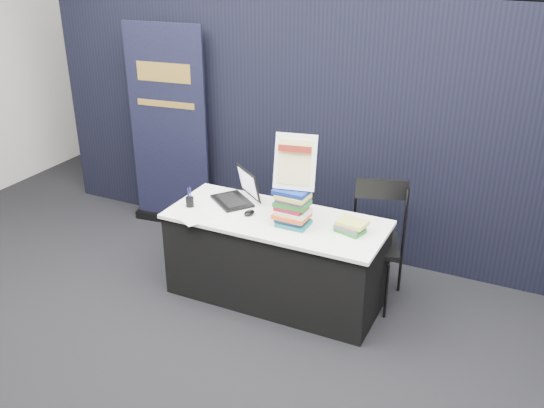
{
  "coord_description": "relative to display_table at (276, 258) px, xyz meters",
  "views": [
    {
      "loc": [
        1.89,
        -3.44,
        2.9
      ],
      "look_at": [
        -0.04,
        0.55,
        0.87
      ],
      "focal_mm": 40.0,
      "sensor_mm": 36.0,
      "label": 1
    }
  ],
  "objects": [
    {
      "name": "stacking_chair",
      "position": [
        0.71,
        0.36,
        0.19
      ],
      "size": [
        0.58,
        0.59,
        1.01
      ],
      "rotation": [
        0.0,
        0.0,
        0.31
      ],
      "color": "black",
      "rests_on": "floor"
    },
    {
      "name": "book_stack_tall",
      "position": [
        0.17,
        -0.06,
        0.53
      ],
      "size": [
        0.26,
        0.21,
        0.31
      ],
      "rotation": [
        0.0,
        0.0,
        -0.05
      ],
      "color": "#1B6466",
      "rests_on": "display_table"
    },
    {
      "name": "drape_partition",
      "position": [
        0.0,
        1.05,
        0.82
      ],
      "size": [
        6.0,
        0.08,
        2.4
      ],
      "primitive_type": "cube",
      "color": "black",
      "rests_on": "floor"
    },
    {
      "name": "brochure_left",
      "position": [
        -0.51,
        -0.21,
        0.38
      ],
      "size": [
        0.28,
        0.2,
        0.0
      ],
      "primitive_type": "cube",
      "rotation": [
        0.0,
        0.0,
        -0.04
      ],
      "color": "white",
      "rests_on": "display_table"
    },
    {
      "name": "info_sign",
      "position": [
        0.17,
        -0.03,
        0.89
      ],
      "size": [
        0.34,
        0.19,
        0.44
      ],
      "rotation": [
        0.0,
        0.0,
        0.2
      ],
      "color": "black",
      "rests_on": "book_stack_tall"
    },
    {
      "name": "pullup_banner",
      "position": [
        -1.6,
        0.83,
        0.55
      ],
      "size": [
        0.89,
        0.2,
        2.09
      ],
      "rotation": [
        0.0,
        0.0,
        0.11
      ],
      "color": "black",
      "rests_on": "floor"
    },
    {
      "name": "brochure_right",
      "position": [
        -0.38,
        -0.22,
        0.38
      ],
      "size": [
        0.3,
        0.22,
        0.0
      ],
      "primitive_type": "cube",
      "rotation": [
        0.0,
        0.0,
        -0.03
      ],
      "color": "white",
      "rests_on": "display_table"
    },
    {
      "name": "laptop",
      "position": [
        -0.47,
        0.17,
        0.44
      ],
      "size": [
        0.45,
        0.48,
        0.28
      ],
      "rotation": [
        0.0,
        0.0,
        -0.65
      ],
      "color": "black",
      "rests_on": "display_table"
    },
    {
      "name": "floor",
      "position": [
        0.0,
        -0.55,
        -0.38
      ],
      "size": [
        8.0,
        8.0,
        0.0
      ],
      "primitive_type": "plane",
      "color": "black",
      "rests_on": "ground"
    },
    {
      "name": "book_stack_short",
      "position": [
        0.62,
        0.03,
        0.42
      ],
      "size": [
        0.25,
        0.21,
        0.09
      ],
      "rotation": [
        0.0,
        0.0,
        -0.26
      ],
      "color": "#1E7225",
      "rests_on": "display_table"
    },
    {
      "name": "mouse",
      "position": [
        -0.22,
        -0.04,
        0.39
      ],
      "size": [
        0.08,
        0.12,
        0.04
      ],
      "primitive_type": "ellipsoid",
      "rotation": [
        0.0,
        0.0,
        -0.11
      ],
      "color": "black",
      "rests_on": "display_table"
    },
    {
      "name": "wall_back",
      "position": [
        0.0,
        3.45,
        1.37
      ],
      "size": [
        8.0,
        0.02,
        3.5
      ],
      "primitive_type": "cube",
      "color": "beige",
      "rests_on": "floor"
    },
    {
      "name": "display_table",
      "position": [
        0.0,
        0.0,
        0.0
      ],
      "size": [
        1.8,
        0.75,
        0.75
      ],
      "color": "black",
      "rests_on": "floor"
    },
    {
      "name": "brochure_mid",
      "position": [
        -0.64,
        -0.27,
        0.38
      ],
      "size": [
        0.39,
        0.35,
        0.0
      ],
      "primitive_type": "cube",
      "rotation": [
        0.0,
        0.0,
        -0.48
      ],
      "color": "white",
      "rests_on": "display_table"
    },
    {
      "name": "pen_cup",
      "position": [
        -0.75,
        -0.12,
        0.42
      ],
      "size": [
        0.07,
        0.07,
        0.09
      ],
      "primitive_type": "cylinder",
      "rotation": [
        0.0,
        0.0,
        0.1
      ],
      "color": "black",
      "rests_on": "display_table"
    }
  ]
}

